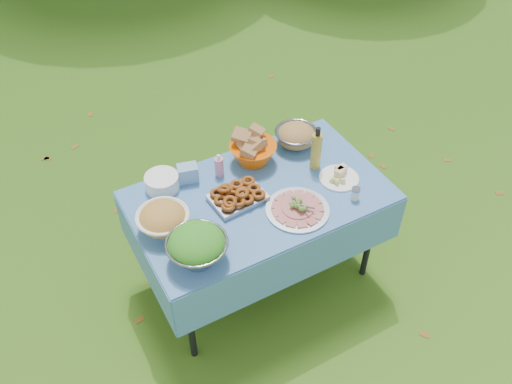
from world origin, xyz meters
TOP-DOWN VIEW (x-y plane):
  - ground at (0.00, 0.00)m, footprint 80.00×80.00m
  - picnic_table at (0.00, 0.00)m, footprint 1.46×0.86m
  - salad_bowl at (-0.51, -0.26)m, footprint 0.34×0.34m
  - pasta_bowl_white at (-0.58, 0.02)m, footprint 0.29×0.29m
  - plate_stack at (-0.47, 0.32)m, footprint 0.20×0.20m
  - wipes_box at (-0.31, 0.31)m, footprint 0.13×0.11m
  - sanitizer_bottle at (-0.13, 0.26)m, footprint 0.07×0.07m
  - bread_bowl at (0.11, 0.28)m, footprint 0.34×0.34m
  - pasta_bowl_steel at (0.42, 0.29)m, footprint 0.31×0.31m
  - fried_tray at (-0.13, 0.02)m, footprint 0.32×0.23m
  - charcuterie_platter at (0.12, -0.22)m, footprint 0.36×0.36m
  - oil_bottle at (0.41, 0.05)m, footprint 0.08×0.08m
  - cheese_plate at (0.48, -0.11)m, footprint 0.26×0.26m
  - shaker at (0.46, -0.29)m, footprint 0.06×0.06m

SIDE VIEW (x-z plane):
  - ground at x=0.00m, z-range 0.00..0.00m
  - picnic_table at x=0.00m, z-range 0.00..0.76m
  - cheese_plate at x=0.48m, z-range 0.76..0.83m
  - fried_tray at x=-0.13m, z-range 0.76..0.83m
  - shaker at x=0.46m, z-range 0.76..0.84m
  - charcuterie_platter at x=0.12m, z-range 0.76..0.84m
  - plate_stack at x=-0.47m, z-range 0.76..0.85m
  - wipes_box at x=-0.31m, z-range 0.76..0.87m
  - pasta_bowl_steel at x=0.42m, z-range 0.76..0.90m
  - sanitizer_bottle at x=-0.13m, z-range 0.76..0.91m
  - pasta_bowl_white at x=-0.58m, z-range 0.76..0.92m
  - bread_bowl at x=0.11m, z-range 0.76..0.95m
  - salad_bowl at x=-0.51m, z-range 0.76..0.97m
  - oil_bottle at x=0.41m, z-range 0.76..1.05m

